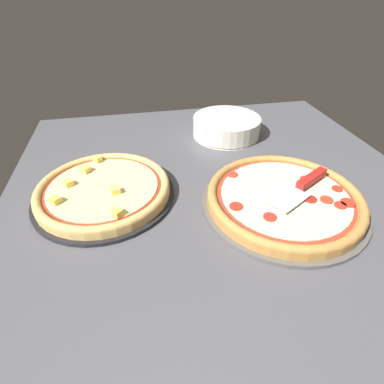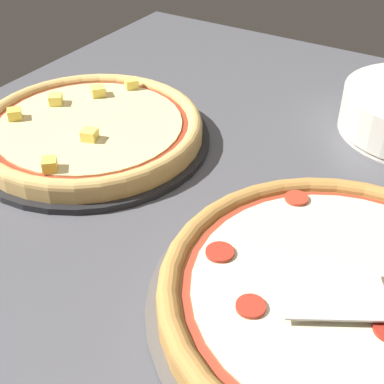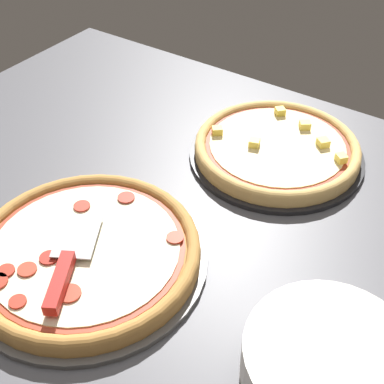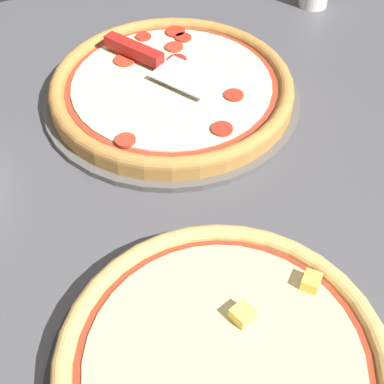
{
  "view_description": "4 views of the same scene",
  "coord_description": "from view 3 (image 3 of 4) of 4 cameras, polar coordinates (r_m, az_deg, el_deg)",
  "views": [
    {
      "loc": [
        -57.42,
        20.85,
        49.19
      ],
      "look_at": [
        4.06,
        8.45,
        3.0
      ],
      "focal_mm": 28.0,
      "sensor_mm": 36.0,
      "label": 1
    },
    {
      "loc": [
        -43.53,
        -20.7,
        44.41
      ],
      "look_at": [
        4.06,
        8.45,
        3.0
      ],
      "focal_mm": 50.0,
      "sensor_mm": 36.0,
      "label": 2
    },
    {
      "loc": [
        47.83,
        -56.09,
        69.58
      ],
      "look_at": [
        4.06,
        8.45,
        3.0
      ],
      "focal_mm": 50.0,
      "sensor_mm": 36.0,
      "label": 3
    },
    {
      "loc": [
        23.45,
        51.97,
        55.03
      ],
      "look_at": [
        4.06,
        8.45,
        3.0
      ],
      "focal_mm": 50.0,
      "sensor_mm": 36.0,
      "label": 4
    }
  ],
  "objects": [
    {
      "name": "pizza_front",
      "position": [
        0.94,
        -11.3,
        -6.19
      ],
      "size": [
        39.47,
        39.47,
        3.34
      ],
      "color": "#B77F3D",
      "rests_on": "pizza_pan_front"
    },
    {
      "name": "pizza_back",
      "position": [
        1.16,
        9.06,
        4.73
      ],
      "size": [
        35.29,
        35.29,
        4.06
      ],
      "color": "#DBAD60",
      "rests_on": "pizza_pan_back"
    },
    {
      "name": "pizza_pan_back",
      "position": [
        1.17,
        8.95,
        3.88
      ],
      "size": [
        37.54,
        37.54,
        1.0
      ],
      "primitive_type": "cylinder",
      "color": "black",
      "rests_on": "ground_plane"
    },
    {
      "name": "ground_plane",
      "position": [
        1.03,
        -4.54,
        -3.75
      ],
      "size": [
        138.42,
        118.2,
        3.6
      ],
      "primitive_type": "cube",
      "color": "#4C4C51"
    },
    {
      "name": "pizza_pan_front",
      "position": [
        0.95,
        -11.12,
        -7.09
      ],
      "size": [
        41.99,
        41.99,
        1.0
      ],
      "primitive_type": "cylinder",
      "color": "#565451",
      "rests_on": "ground_plane"
    },
    {
      "name": "serving_spatula",
      "position": [
        0.88,
        -13.43,
        -8.01
      ],
      "size": [
        14.84,
        21.28,
        2.0
      ],
      "color": "#B7B7BC",
      "rests_on": "pizza_front"
    },
    {
      "name": "plate_stack",
      "position": [
        0.8,
        14.39,
        -17.39
      ],
      "size": [
        24.4,
        24.4,
        7.0
      ],
      "color": "silver",
      "rests_on": "ground_plane"
    }
  ]
}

